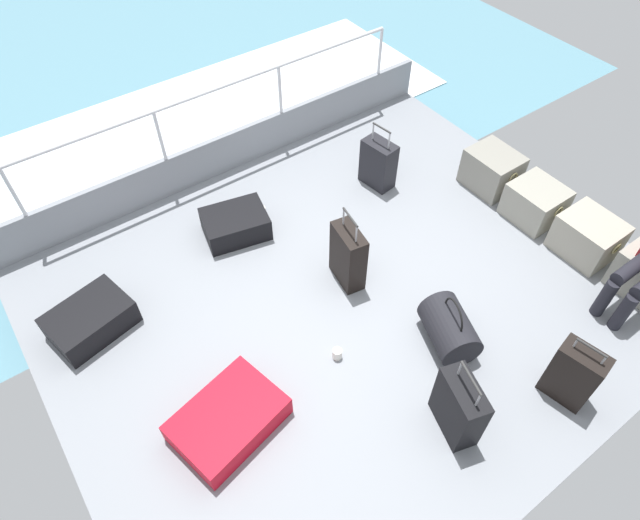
{
  "coord_description": "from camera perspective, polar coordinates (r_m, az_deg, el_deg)",
  "views": [
    {
      "loc": [
        2.28,
        -1.97,
        3.95
      ],
      "look_at": [
        -0.31,
        -0.12,
        0.25
      ],
      "focal_mm": 30.66,
      "sensor_mm": 36.0,
      "label": 1
    }
  ],
  "objects": [
    {
      "name": "gunwale_port",
      "position": [
        6.13,
        -9.49,
        11.13
      ],
      "size": [
        0.06,
        5.2,
        0.45
      ],
      "primitive_type": "cube",
      "color": "gray",
      "rests_on": "ground_plane"
    },
    {
      "name": "suitcase_4",
      "position": [
        4.84,
        2.94,
        0.42
      ],
      "size": [
        0.4,
        0.24,
        0.8
      ],
      "color": "black",
      "rests_on": "ground_plane"
    },
    {
      "name": "suitcase_6",
      "position": [
        4.59,
        24.93,
        -10.77
      ],
      "size": [
        0.38,
        0.26,
        0.67
      ],
      "color": "black",
      "rests_on": "ground_plane"
    },
    {
      "name": "cargo_crate_0",
      "position": [
        6.11,
        17.49,
        8.96
      ],
      "size": [
        0.55,
        0.44,
        0.41
      ],
      "color": "gray",
      "rests_on": "ground_plane"
    },
    {
      "name": "railing_port",
      "position": [
        5.8,
        -10.2,
        15.44
      ],
      "size": [
        0.04,
        4.2,
        1.02
      ],
      "color": "silver",
      "rests_on": "ground_plane"
    },
    {
      "name": "suitcase_0",
      "position": [
        4.19,
        14.29,
        -14.66
      ],
      "size": [
        0.45,
        0.31,
        0.72
      ],
      "color": "black",
      "rests_on": "ground_plane"
    },
    {
      "name": "ground_plane",
      "position": [
        4.99,
        3.16,
        -3.68
      ],
      "size": [
        4.4,
        5.2,
        0.06
      ],
      "primitive_type": "cube",
      "color": "gray"
    },
    {
      "name": "paper_cup",
      "position": [
        4.55,
        1.81,
        -9.75
      ],
      "size": [
        0.08,
        0.08,
        0.1
      ],
      "primitive_type": "cylinder",
      "color": "white",
      "rests_on": "ground_plane"
    },
    {
      "name": "suitcase_2",
      "position": [
        5.02,
        -22.84,
        -5.77
      ],
      "size": [
        0.6,
        0.75,
        0.25
      ],
      "color": "black",
      "rests_on": "ground_plane"
    },
    {
      "name": "sea_wake",
      "position": [
        7.54,
        -14.38,
        12.99
      ],
      "size": [
        12.0,
        12.0,
        0.01
      ],
      "color": "#598C9E",
      "rests_on": "ground_plane"
    },
    {
      "name": "cargo_crate_2",
      "position": [
        5.73,
        26.15,
        2.22
      ],
      "size": [
        0.57,
        0.46,
        0.39
      ],
      "color": "#9E9989",
      "rests_on": "ground_plane"
    },
    {
      "name": "cargo_crate_1",
      "position": [
        5.9,
        21.55,
        5.62
      ],
      "size": [
        0.53,
        0.46,
        0.37
      ],
      "color": "gray",
      "rests_on": "ground_plane"
    },
    {
      "name": "suitcase_5",
      "position": [
        4.28,
        -9.55,
        -16.08
      ],
      "size": [
        0.72,
        0.9,
        0.21
      ],
      "color": "#B70C1E",
      "rests_on": "ground_plane"
    },
    {
      "name": "suitcase_3",
      "position": [
        5.85,
        6.09,
        9.97
      ],
      "size": [
        0.39,
        0.25,
        0.72
      ],
      "color": "black",
      "rests_on": "ground_plane"
    },
    {
      "name": "suitcase_1",
      "position": [
        5.42,
        -8.81,
        3.74
      ],
      "size": [
        0.58,
        0.7,
        0.25
      ],
      "color": "black",
      "rests_on": "ground_plane"
    },
    {
      "name": "duffel_bag",
      "position": [
        4.64,
        13.35,
        -6.97
      ],
      "size": [
        0.61,
        0.51,
        0.51
      ],
      "color": "black",
      "rests_on": "ground_plane"
    }
  ]
}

